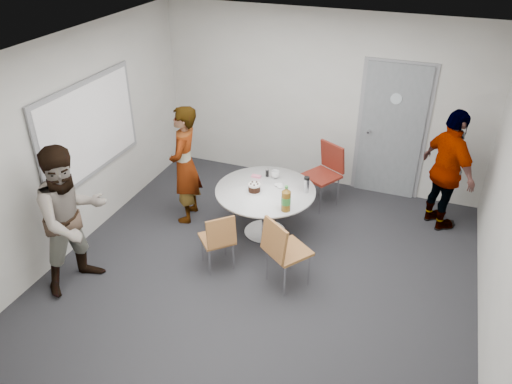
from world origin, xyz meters
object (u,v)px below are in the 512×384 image
at_px(person_main, 185,165).
at_px(chair_near_right, 282,247).
at_px(person_left, 72,219).
at_px(whiteboard, 90,129).
at_px(chair_far, 326,168).
at_px(person_right, 448,171).
at_px(door, 391,132).
at_px(chair_near_left, 219,237).
at_px(table, 267,196).

bearing_deg(person_main, chair_near_right, 49.51).
bearing_deg(person_left, whiteboard, 45.38).
distance_m(chair_far, person_right, 1.67).
bearing_deg(chair_near_right, chair_far, 125.42).
bearing_deg(door, person_right, -37.76).
relative_size(door, whiteboard, 1.12).
distance_m(whiteboard, chair_near_left, 2.20).
relative_size(chair_far, person_right, 0.56).
relative_size(chair_far, person_left, 0.53).
height_order(chair_far, person_right, person_right).
distance_m(chair_near_left, person_left, 1.68).
xyz_separation_m(chair_near_right, chair_far, (0.01, 2.02, 0.02)).
bearing_deg(person_right, table, 77.94).
distance_m(chair_near_left, person_main, 1.34).
xyz_separation_m(door, chair_near_right, (-0.81, -2.67, -0.46)).
bearing_deg(chair_near_right, whiteboard, -152.20).
bearing_deg(chair_near_left, chair_near_right, -45.16).
bearing_deg(door, person_left, -131.68).
distance_m(whiteboard, person_main, 1.32).
height_order(whiteboard, chair_far, whiteboard).
height_order(table, person_left, person_left).
bearing_deg(whiteboard, chair_near_right, -7.98).
height_order(door, chair_near_left, door).
xyz_separation_m(table, person_right, (2.18, 1.07, 0.25)).
distance_m(door, person_right, 1.09).
bearing_deg(person_right, whiteboard, 71.88).
distance_m(person_main, person_left, 1.78).
bearing_deg(chair_near_right, door, 108.91).
relative_size(whiteboard, chair_far, 1.99).
height_order(chair_far, person_main, person_main).
distance_m(whiteboard, person_right, 4.74).
bearing_deg(person_right, chair_near_left, 90.48).
bearing_deg(chair_near_left, person_right, -4.62).
bearing_deg(table, person_right, 26.26).
bearing_deg(chair_near_left, whiteboard, 126.04).
bearing_deg(person_main, chair_far, 110.12).
xyz_separation_m(person_main, person_right, (3.38, 1.07, 0.01)).
bearing_deg(door, table, -127.43).
bearing_deg(person_right, person_left, 87.02).
relative_size(chair_near_left, person_left, 0.44).
height_order(chair_near_left, person_main, person_main).
xyz_separation_m(door, chair_far, (-0.80, -0.64, -0.44)).
distance_m(whiteboard, person_left, 1.37).
height_order(chair_far, person_left, person_left).
bearing_deg(table, door, 52.57).
height_order(chair_near_right, person_main, person_main).
height_order(door, whiteboard, door).
distance_m(table, chair_near_right, 1.07).
xyz_separation_m(door, person_left, (-3.05, -3.42, -0.13)).
bearing_deg(whiteboard, table, 13.81).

